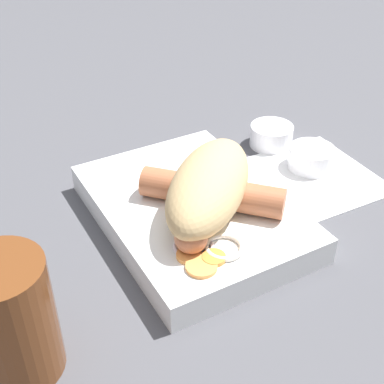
{
  "coord_description": "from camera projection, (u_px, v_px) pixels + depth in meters",
  "views": [
    {
      "loc": [
        0.38,
        -0.21,
        0.35
      ],
      "look_at": [
        0.0,
        0.0,
        0.04
      ],
      "focal_mm": 50.0,
      "sensor_mm": 36.0,
      "label": 1
    }
  ],
  "objects": [
    {
      "name": "ground_plane",
      "position": [
        192.0,
        223.0,
        0.56
      ],
      "size": [
        3.0,
        3.0,
        0.0
      ],
      "primitive_type": "plane",
      "color": "#4C4C51"
    },
    {
      "name": "food_tray",
      "position": [
        192.0,
        212.0,
        0.55
      ],
      "size": [
        0.24,
        0.17,
        0.03
      ],
      "color": "white",
      "rests_on": "ground_plane"
    },
    {
      "name": "bread_roll",
      "position": [
        209.0,
        186.0,
        0.51
      ],
      "size": [
        0.16,
        0.16,
        0.06
      ],
      "color": "tan",
      "rests_on": "food_tray"
    },
    {
      "name": "sausage",
      "position": [
        212.0,
        192.0,
        0.53
      ],
      "size": [
        0.13,
        0.13,
        0.03
      ],
      "color": "#B26642",
      "rests_on": "food_tray"
    },
    {
      "name": "pickled_veggies",
      "position": [
        205.0,
        250.0,
        0.47
      ],
      "size": [
        0.07,
        0.07,
        0.0
      ],
      "color": "#F99E4C",
      "rests_on": "food_tray"
    },
    {
      "name": "napkin",
      "position": [
        310.0,
        177.0,
        0.62
      ],
      "size": [
        0.15,
        0.15,
        0.0
      ],
      "color": "white",
      "rests_on": "ground_plane"
    },
    {
      "name": "condiment_cup_near",
      "position": [
        311.0,
        159.0,
        0.64
      ],
      "size": [
        0.05,
        0.05,
        0.03
      ],
      "color": "white",
      "rests_on": "ground_plane"
    },
    {
      "name": "condiment_cup_far",
      "position": [
        271.0,
        137.0,
        0.68
      ],
      "size": [
        0.05,
        0.05,
        0.03
      ],
      "color": "white",
      "rests_on": "ground_plane"
    },
    {
      "name": "drink_glass",
      "position": [
        10.0,
        320.0,
        0.38
      ],
      "size": [
        0.07,
        0.07,
        0.1
      ],
      "color": "brown",
      "rests_on": "ground_plane"
    }
  ]
}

